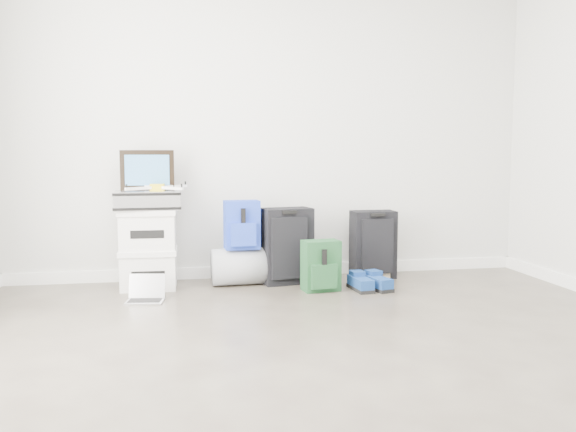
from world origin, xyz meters
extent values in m
plane|color=#383029|center=(0.00, 0.00, 0.00)|extent=(5.00, 5.00, 0.00)
cube|color=silver|center=(0.00, 2.50, 1.35)|extent=(4.50, 0.02, 2.70)
cube|color=white|center=(0.00, 2.49, 0.05)|extent=(4.50, 0.02, 0.10)
cube|color=silver|center=(-1.05, 2.20, 0.14)|extent=(0.44, 0.35, 0.28)
cube|color=silver|center=(-1.05, 2.20, 0.30)|extent=(0.46, 0.38, 0.04)
cube|color=silver|center=(-1.05, 2.20, 0.46)|extent=(0.44, 0.35, 0.28)
cube|color=silver|center=(-1.05, 2.20, 0.61)|extent=(0.46, 0.38, 0.04)
cube|color=#B2B2B7|center=(-1.05, 2.20, 0.71)|extent=(0.51, 0.38, 0.14)
cube|color=black|center=(-1.05, 2.30, 0.94)|extent=(0.43, 0.06, 0.32)
cube|color=#26629B|center=(-1.05, 2.28, 0.94)|extent=(0.35, 0.04, 0.24)
cube|color=gold|center=(-0.97, 2.18, 0.81)|extent=(0.12, 0.12, 0.05)
cube|color=white|center=(-0.85, 2.27, 0.81)|extent=(0.24, 0.21, 0.02)
cube|color=white|center=(-1.06, 2.29, 0.81)|extent=(0.21, 0.24, 0.02)
cube|color=white|center=(-1.08, 2.08, 0.81)|extent=(0.24, 0.21, 0.02)
cube|color=white|center=(-0.87, 2.06, 0.81)|extent=(0.21, 0.24, 0.02)
cylinder|color=gray|center=(-0.30, 2.19, 0.15)|extent=(0.50, 0.32, 0.30)
cube|color=#1941A8|center=(-0.30, 2.17, 0.50)|extent=(0.29, 0.18, 0.39)
cube|color=#1941A8|center=(-0.30, 2.08, 0.43)|extent=(0.21, 0.07, 0.19)
cube|color=black|center=(0.07, 2.19, 0.31)|extent=(0.44, 0.30, 0.62)
cube|color=black|center=(0.07, 2.06, 0.31)|extent=(0.30, 0.09, 0.50)
cube|color=black|center=(0.07, 2.06, 0.60)|extent=(0.12, 0.05, 0.03)
cube|color=#153B1B|center=(0.28, 1.86, 0.20)|extent=(0.30, 0.20, 0.40)
cube|color=#153B1B|center=(0.28, 1.77, 0.13)|extent=(0.21, 0.08, 0.19)
cube|color=black|center=(0.84, 2.27, 0.29)|extent=(0.37, 0.21, 0.58)
cube|color=black|center=(0.84, 2.15, 0.29)|extent=(0.28, 0.03, 0.46)
cube|color=black|center=(0.84, 2.15, 0.56)|extent=(0.13, 0.03, 0.03)
cube|color=black|center=(0.59, 1.81, 0.01)|extent=(0.15, 0.32, 0.03)
cube|color=#183F94|center=(0.59, 1.81, 0.07)|extent=(0.14, 0.30, 0.07)
cube|color=black|center=(0.73, 1.81, 0.01)|extent=(0.20, 0.33, 0.03)
cube|color=#183F94|center=(0.73, 1.81, 0.07)|extent=(0.19, 0.31, 0.07)
cylinder|color=tan|center=(0.93, 2.24, 0.25)|extent=(0.16, 0.16, 0.50)
cube|color=silver|center=(-1.06, 1.73, 0.01)|extent=(0.29, 0.22, 0.01)
cube|color=black|center=(-1.06, 1.73, 0.01)|extent=(0.25, 0.16, 0.00)
cube|color=black|center=(-1.05, 1.82, 0.10)|extent=(0.26, 0.05, 0.18)
camera|label=1|loc=(-0.83, -2.71, 1.08)|focal=38.00mm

